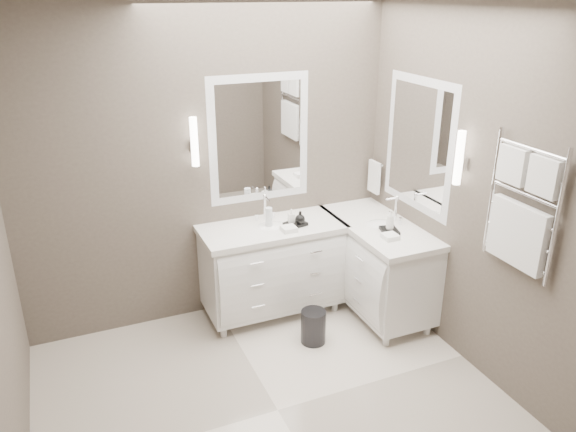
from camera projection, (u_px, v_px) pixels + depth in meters
name	position (u px, v px, depth m)	size (l,w,h in m)	color
floor	(278.00, 411.00, 3.93)	(3.20, 3.00, 0.01)	silver
wall_back	(209.00, 167.00, 4.70)	(3.20, 0.01, 2.70)	#534A42
wall_front	(424.00, 382.00, 2.14)	(3.20, 0.01, 2.70)	#534A42
wall_right	(484.00, 198.00, 4.01)	(0.01, 3.00, 2.70)	#534A42
vanity_back	(272.00, 264.00, 4.96)	(1.24, 0.59, 0.97)	white
vanity_right	(377.00, 261.00, 5.00)	(0.59, 1.24, 0.97)	white
mirror_back	(259.00, 139.00, 4.78)	(0.90, 0.02, 1.10)	white
mirror_right	(419.00, 145.00, 4.61)	(0.02, 0.90, 1.10)	white
sconce_back	(194.00, 143.00, 4.50)	(0.06, 0.06, 0.40)	white
sconce_right	(459.00, 159.00, 4.07)	(0.06, 0.06, 0.40)	white
towel_bar_corner	(374.00, 176.00, 5.23)	(0.03, 0.22, 0.30)	white
towel_ladder	(521.00, 213.00, 3.63)	(0.06, 0.58, 0.90)	white
waste_bin	(313.00, 327.00, 4.64)	(0.21, 0.21, 0.29)	black
amenity_tray_back	(295.00, 224.00, 4.82)	(0.18, 0.13, 0.03)	black
amenity_tray_right	(389.00, 231.00, 4.69)	(0.13, 0.18, 0.03)	black
water_bottle	(269.00, 217.00, 4.76)	(0.06, 0.06, 0.17)	silver
soap_bottle_a	(291.00, 216.00, 4.80)	(0.05, 0.06, 0.12)	white
soap_bottle_b	(300.00, 217.00, 4.78)	(0.09, 0.09, 0.11)	black
soap_bottle_c	(390.00, 220.00, 4.65)	(0.07, 0.07, 0.17)	white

